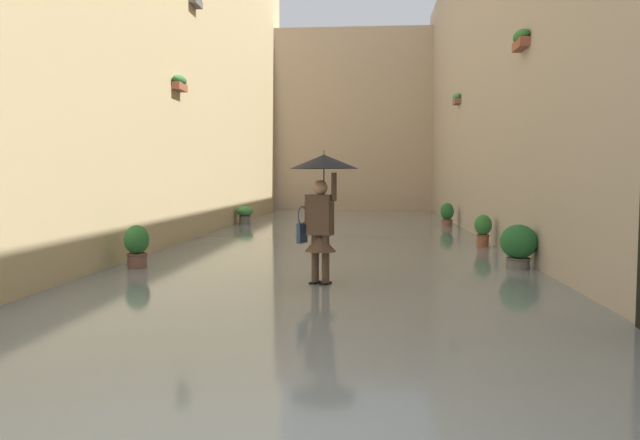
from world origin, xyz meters
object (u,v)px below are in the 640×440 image
potted_plant_near_right (137,246)px  potted_plant_far_left (519,245)px  person_wading (322,190)px  potted_plant_near_left (447,215)px  potted_plant_mid_right (245,214)px  potted_plant_mid_left (483,229)px

potted_plant_near_right → potted_plant_far_left: 7.06m
person_wading → potted_plant_far_left: size_ratio=2.47×
person_wading → potted_plant_near_left: 12.27m
potted_plant_near_left → potted_plant_mid_right: bearing=-3.4°
potted_plant_near_left → potted_plant_far_left: 9.77m
person_wading → potted_plant_mid_left: (-3.46, -5.50, -1.06)m
potted_plant_near_left → potted_plant_far_left: size_ratio=0.99×
potted_plant_mid_right → potted_plant_far_left: (-7.20, 10.19, 0.08)m
person_wading → potted_plant_near_right: size_ratio=2.51×
person_wading → potted_plant_near_left: bearing=-106.0°
potted_plant_near_right → potted_plant_near_left: potted_plant_near_left is taller
potted_plant_near_right → potted_plant_mid_right: size_ratio=1.21×
potted_plant_far_left → potted_plant_mid_left: bearing=-89.7°
person_wading → potted_plant_near_right: bearing=-22.3°
potted_plant_far_left → potted_plant_near_left: bearing=-89.4°
person_wading → potted_plant_mid_right: (3.72, -12.17, -1.13)m
potted_plant_mid_left → potted_plant_far_left: 3.51m
person_wading → potted_plant_far_left: bearing=-150.3°
person_wading → potted_plant_near_right: (3.56, -1.46, -1.07)m
potted_plant_near_right → potted_plant_mid_right: potted_plant_near_right is taller
potted_plant_near_right → potted_plant_mid_right: bearing=-89.1°
potted_plant_near_left → potted_plant_mid_left: size_ratio=1.02×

